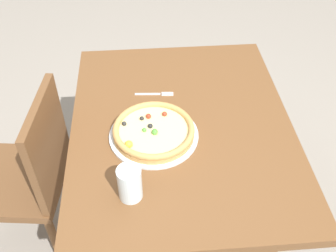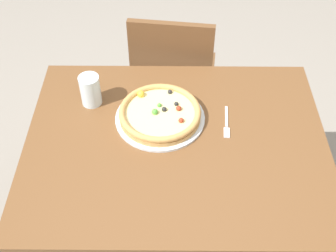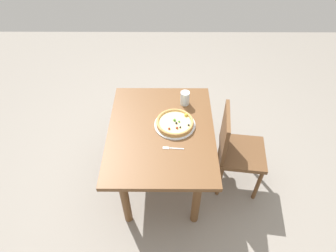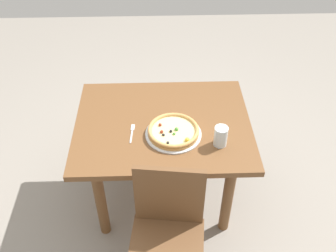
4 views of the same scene
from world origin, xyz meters
TOP-DOWN VIEW (x-y plane):
  - ground_plane at (0.00, 0.00)m, footprint 6.00×6.00m
  - dining_table at (0.00, 0.00)m, footprint 1.10×0.87m
  - chair_near at (0.01, -0.65)m, footprint 0.45×0.45m
  - plate at (0.06, -0.11)m, footprint 0.34×0.34m
  - pizza at (0.06, -0.11)m, footprint 0.31×0.31m
  - fork at (-0.19, -0.08)m, footprint 0.03×0.17m
  - drinking_glass at (0.33, -0.20)m, footprint 0.08×0.08m

SIDE VIEW (x-z plane):
  - ground_plane at x=0.00m, z-range 0.00..0.00m
  - chair_near at x=0.01m, z-range 0.04..0.92m
  - dining_table at x=0.00m, z-range 0.25..0.97m
  - fork at x=-0.19m, z-range 0.72..0.73m
  - plate at x=0.06m, z-range 0.72..0.73m
  - pizza at x=0.06m, z-range 0.73..0.78m
  - drinking_glass at x=0.33m, z-range 0.72..0.85m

